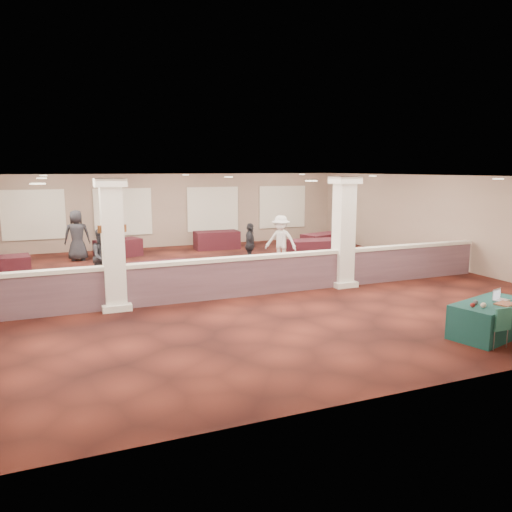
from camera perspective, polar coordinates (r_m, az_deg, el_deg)
name	(u,v)px	position (r m, az deg, el deg)	size (l,w,h in m)	color
ground	(230,284)	(15.06, -3.04, -3.20)	(16.00, 16.00, 0.00)	#4C1B13
wall_back	(169,210)	(22.45, -9.87, 5.16)	(16.00, 0.04, 3.20)	#886E5E
wall_front	(406,293)	(7.79, 16.75, -4.02)	(16.00, 0.04, 3.20)	#886E5E
wall_right	(442,221)	(18.96, 20.44, 3.82)	(0.04, 16.00, 3.20)	#886E5E
ceiling	(229,176)	(14.66, -3.15, 9.07)	(16.00, 16.00, 0.02)	silver
partition_wall	(248,275)	(13.56, -0.96, -2.21)	(15.60, 0.28, 1.10)	#513740
column_left	(113,244)	(12.54, -16.04, 1.38)	(0.72, 0.72, 3.20)	silver
column_right	(344,231)	(14.72, 9.98, 2.84)	(0.72, 0.72, 3.20)	silver
sconce_left	(100,229)	(12.47, -17.40, 2.94)	(0.12, 0.12, 0.18)	brown
sconce_right	(124,228)	(12.53, -14.85, 3.10)	(0.12, 0.12, 0.18)	brown
near_table	(491,319)	(11.48, 25.24, -6.53)	(1.85, 0.92, 0.71)	#0D312E
conf_chair_side	(498,323)	(10.75, 25.92, -6.94)	(0.41, 0.42, 0.82)	#1D574A
far_table_front_center	(160,274)	(14.95, -10.96, -2.07)	(1.76, 0.88, 0.71)	black
far_table_front_right	(315,250)	(18.89, 6.79, 0.67)	(1.96, 0.98, 0.79)	black
far_table_back_left	(118,248)	(20.26, -15.47, 0.87)	(1.72, 0.86, 0.70)	black
far_table_back_center	(217,240)	(21.58, -4.51, 1.83)	(1.88, 0.94, 0.76)	black
far_table_back_right	(322,242)	(21.27, 7.57, 1.59)	(1.77, 0.89, 0.72)	black
attendee_a	(103,257)	(15.39, -17.05, -0.14)	(0.81, 0.45, 1.69)	black
attendee_b	(281,241)	(17.77, 2.85, 1.77)	(1.15, 0.52, 1.79)	white
attendee_c	(250,245)	(17.36, -0.69, 1.21)	(0.92, 0.44, 1.56)	black
attendee_d	(77,235)	(19.87, -19.78, 2.24)	(0.94, 0.51, 1.91)	black
laptop_base	(501,300)	(11.62, 26.24, -4.56)	(0.32, 0.22, 0.02)	silver
laptop_screen	(497,294)	(11.64, 25.79, -3.91)	(0.32, 0.01, 0.21)	silver
screen_glow	(497,295)	(11.64, 25.82, -3.99)	(0.29, 0.00, 0.18)	silver
knitting	(505,304)	(11.33, 26.58, -4.91)	(0.39, 0.29, 0.03)	#B14B1C
yarn_cream	(484,305)	(10.87, 24.56, -5.14)	(0.11, 0.11, 0.11)	beige
yarn_red	(473,305)	(10.81, 23.51, -5.17)	(0.10, 0.10, 0.10)	maroon
yarn_grey	(476,302)	(11.05, 23.82, -4.87)	(0.10, 0.10, 0.10)	#444348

